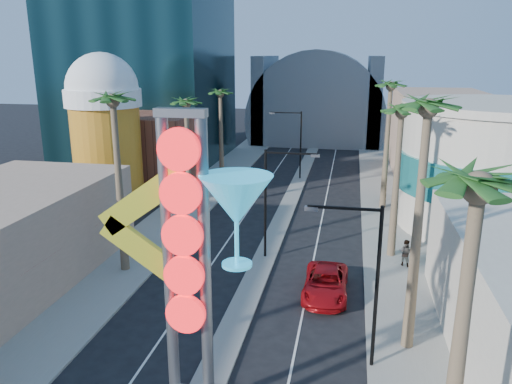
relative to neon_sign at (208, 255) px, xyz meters
name	(u,v)px	position (x,y,z in m)	size (l,w,h in m)	color
sidewalk_west	(200,195)	(-10.32, 32.04, -7.23)	(5.00, 100.00, 0.15)	gray
sidewalk_east	(387,205)	(8.68, 32.04, -7.23)	(5.00, 100.00, 0.15)	gray
median	(294,192)	(-0.82, 35.04, -7.23)	(1.60, 84.00, 0.15)	gray
brick_filler_west	(151,151)	(-16.82, 35.04, -3.31)	(10.00, 10.00, 8.00)	brown
filler_east	(440,136)	(15.18, 45.04, -2.31)	(10.00, 20.00, 10.00)	tan
beer_mug	(105,125)	(-17.82, 27.04, 0.54)	(7.00, 7.00, 14.50)	orange
turquoise_building	(501,168)	(17.18, 27.04, -2.06)	(16.60, 16.60, 10.60)	beige
canopy	(318,115)	(-0.82, 69.04, -3.00)	(22.00, 16.00, 22.00)	slate
neon_sign	(208,255)	(0.00, 0.00, 0.00)	(6.53, 2.60, 12.55)	gray
streetlight_0	(273,194)	(-0.27, 17.04, -2.43)	(3.79, 0.25, 8.00)	black
streetlight_1	(296,138)	(-1.36, 41.04, -2.43)	(3.79, 0.25, 8.00)	black
streetlight_2	(367,273)	(5.91, 5.04, -2.47)	(3.45, 0.25, 8.00)	black
palm_1	(114,112)	(-9.82, 13.04, 3.52)	(2.40, 2.40, 12.70)	brown
palm_2	(186,110)	(-9.82, 27.04, 2.17)	(2.40, 2.40, 11.20)	brown
palm_3	(220,98)	(-9.82, 39.04, 2.17)	(2.40, 2.40, 11.20)	brown
palm_4	(476,211)	(8.18, -2.96, 3.07)	(2.40, 2.40, 12.20)	brown
palm_5	(427,125)	(8.18, 7.04, 3.96)	(2.40, 2.40, 13.20)	brown
palm_6	(401,121)	(8.18, 19.04, 2.62)	(2.40, 2.40, 11.70)	brown
palm_7	(390,94)	(8.18, 31.04, 3.52)	(2.40, 2.40, 12.70)	brown
red_pickup	(326,283)	(3.82, 11.99, -6.52)	(2.63, 5.70, 1.58)	#B30D13
pedestrian_b	(405,253)	(8.98, 17.23, -6.22)	(0.91, 0.71, 1.88)	gray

